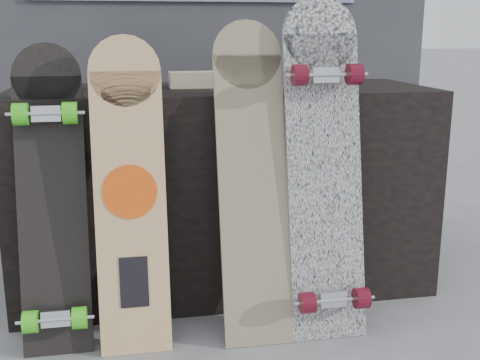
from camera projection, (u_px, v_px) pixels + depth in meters
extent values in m
plane|color=slate|center=(247.00, 340.00, 2.03)|extent=(60.00, 60.00, 0.00)
cube|color=black|center=(223.00, 188.00, 2.41)|extent=(1.60, 0.60, 0.80)
cube|color=#37373D|center=(195.00, 13.00, 3.05)|extent=(2.40, 0.20, 2.20)
cube|color=#553369|center=(131.00, 76.00, 2.21)|extent=(0.18, 0.12, 0.10)
cube|color=#553369|center=(280.00, 71.00, 2.33)|extent=(0.14, 0.14, 0.12)
cube|color=#D1B78C|center=(198.00, 80.00, 2.31)|extent=(0.22, 0.10, 0.06)
cube|color=#CCBE89|center=(131.00, 214.00, 1.91)|extent=(0.23, 0.18, 0.89)
cylinder|color=#CCBE89|center=(124.00, 71.00, 1.88)|extent=(0.23, 0.06, 0.23)
cylinder|color=#EF500F|center=(130.00, 192.00, 1.90)|extent=(0.17, 0.03, 0.17)
cube|color=black|center=(134.00, 282.00, 1.92)|extent=(0.09, 0.03, 0.16)
cube|color=beige|center=(253.00, 200.00, 1.99)|extent=(0.23, 0.25, 0.94)
cylinder|color=beige|center=(247.00, 55.00, 1.99)|extent=(0.23, 0.07, 0.23)
cube|color=white|center=(325.00, 188.00, 2.02)|extent=(0.26, 0.23, 1.01)
cylinder|color=white|center=(320.00, 34.00, 2.00)|extent=(0.26, 0.07, 0.25)
cube|color=silver|center=(333.00, 299.00, 1.99)|extent=(0.09, 0.04, 0.06)
cylinder|color=#550C1A|center=(307.00, 303.00, 1.95)|extent=(0.04, 0.07, 0.07)
cylinder|color=#550C1A|center=(361.00, 298.00, 1.99)|extent=(0.05, 0.07, 0.07)
cube|color=silver|center=(325.00, 76.00, 1.96)|extent=(0.09, 0.04, 0.06)
cylinder|color=#550C1A|center=(299.00, 75.00, 1.93)|extent=(0.04, 0.07, 0.07)
cylinder|color=#550C1A|center=(354.00, 74.00, 1.96)|extent=(0.05, 0.07, 0.07)
cube|color=black|center=(53.00, 216.00, 1.93)|extent=(0.22, 0.23, 0.87)
cylinder|color=black|center=(46.00, 77.00, 1.93)|extent=(0.22, 0.07, 0.22)
cube|color=silver|center=(56.00, 318.00, 1.89)|extent=(0.09, 0.04, 0.06)
cylinder|color=#40CF1D|center=(30.00, 322.00, 1.86)|extent=(0.04, 0.07, 0.07)
cylinder|color=#40CF1D|center=(80.00, 318.00, 1.89)|extent=(0.04, 0.07, 0.07)
cube|color=silver|center=(46.00, 114.00, 1.89)|extent=(0.09, 0.04, 0.06)
cylinder|color=#40CF1D|center=(21.00, 114.00, 1.85)|extent=(0.04, 0.07, 0.07)
cylinder|color=#40CF1D|center=(70.00, 113.00, 1.88)|extent=(0.04, 0.07, 0.07)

